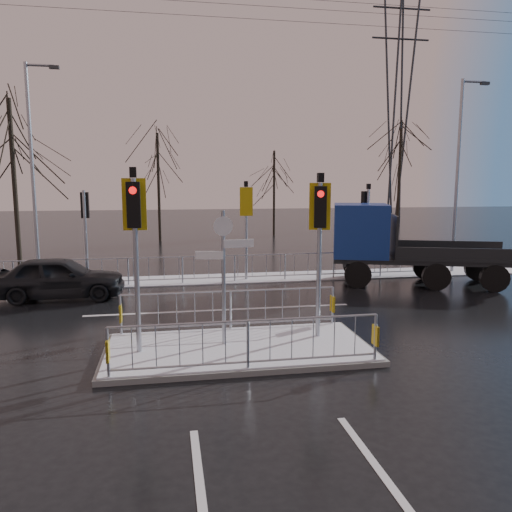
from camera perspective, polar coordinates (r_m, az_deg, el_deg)
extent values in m
plane|color=black|center=(11.59, -2.03, -10.90)|extent=(120.00, 120.00, 0.00)
cube|color=white|center=(19.86, -5.55, -2.66)|extent=(30.00, 2.00, 0.04)
cube|color=silver|center=(7.11, 15.65, -24.55)|extent=(0.12, 4.00, 0.01)
cube|color=silver|center=(15.20, -4.07, -6.18)|extent=(8.00, 0.15, 0.01)
cube|color=slate|center=(11.57, -2.04, -10.62)|extent=(6.00, 3.00, 0.12)
cube|color=white|center=(11.55, -2.04, -10.26)|extent=(5.85, 2.85, 0.03)
cube|color=gold|center=(10.04, -16.59, -10.33)|extent=(0.05, 0.28, 0.42)
cube|color=gold|center=(10.82, 13.50, -8.81)|extent=(0.05, 0.28, 0.42)
cube|color=gold|center=(12.67, -15.22, -6.34)|extent=(0.05, 0.28, 0.42)
cube|color=gold|center=(13.30, 8.74, -5.43)|extent=(0.05, 0.28, 0.42)
cylinder|color=#9499A2|center=(11.00, -13.51, -1.30)|extent=(0.11, 0.11, 3.80)
cube|color=black|center=(10.68, -13.82, 5.69)|extent=(0.28, 0.22, 0.95)
cylinder|color=red|center=(10.56, -13.91, 7.29)|extent=(0.16, 0.04, 0.16)
cube|color=#C7A50B|center=(10.93, -13.74, 5.75)|extent=(0.50, 0.03, 1.10)
cube|color=black|center=(10.85, -13.88, 9.27)|extent=(0.14, 0.14, 0.22)
cylinder|color=#9499A2|center=(11.92, 7.21, -0.64)|extent=(0.11, 0.11, 3.70)
cube|color=black|center=(11.60, 7.36, 5.57)|extent=(0.33, 0.28, 0.95)
cylinder|color=red|center=(11.48, 7.41, 7.04)|extent=(0.16, 0.08, 0.16)
cube|color=#C7A50B|center=(11.85, 7.31, 5.64)|extent=(0.49, 0.16, 1.10)
cube|color=black|center=(11.77, 7.39, 8.88)|extent=(0.14, 0.14, 0.22)
cylinder|color=#9499A2|center=(11.31, -3.73, -2.63)|extent=(0.09, 0.09, 3.10)
cube|color=silver|center=(11.22, -1.99, 1.44)|extent=(0.70, 0.14, 0.18)
cube|color=silver|center=(11.18, -5.38, 0.09)|extent=(0.62, 0.15, 0.18)
cylinder|color=silver|center=(11.11, -3.77, 3.43)|extent=(0.44, 0.03, 0.44)
cylinder|color=#9499A2|center=(19.47, -18.88, 1.97)|extent=(0.11, 0.11, 3.50)
cube|color=black|center=(19.55, -18.97, 5.52)|extent=(0.28, 0.22, 0.95)
cylinder|color=red|center=(19.65, -18.96, 6.41)|extent=(0.16, 0.04, 0.16)
cylinder|color=#9499A2|center=(19.47, -1.14, 2.57)|extent=(0.11, 0.11, 3.60)
cube|color=black|center=(19.56, -1.24, 6.27)|extent=(0.28, 0.22, 0.95)
cylinder|color=red|center=(19.65, -1.29, 7.16)|extent=(0.16, 0.04, 0.16)
cube|color=#C7A50B|center=(19.31, -1.12, 6.24)|extent=(0.50, 0.03, 1.10)
cube|color=black|center=(19.36, -1.16, 8.23)|extent=(0.14, 0.14, 0.22)
cylinder|color=#9499A2|center=(20.84, 12.58, 2.62)|extent=(0.11, 0.11, 3.50)
cube|color=black|center=(20.90, 12.38, 5.94)|extent=(0.33, 0.28, 0.95)
cylinder|color=red|center=(20.98, 12.23, 6.78)|extent=(0.16, 0.08, 0.16)
cube|color=black|center=(20.74, 12.75, 7.77)|extent=(0.14, 0.14, 0.22)
imported|color=black|center=(17.71, -21.59, -2.31)|extent=(4.19, 1.69, 1.43)
cylinder|color=black|center=(18.59, 11.56, -2.08)|extent=(1.03, 0.59, 0.98)
cylinder|color=black|center=(20.62, 11.27, -1.04)|extent=(1.03, 0.59, 0.98)
cylinder|color=black|center=(18.94, 19.90, -2.23)|extent=(1.03, 0.59, 0.98)
cylinder|color=black|center=(20.94, 18.81, -1.19)|extent=(1.03, 0.59, 0.98)
cylinder|color=black|center=(19.43, 25.60, -2.30)|extent=(1.03, 0.59, 0.98)
cylinder|color=black|center=(21.38, 24.00, -1.28)|extent=(1.03, 0.59, 0.98)
cube|color=black|center=(19.79, 18.28, -0.32)|extent=(6.87, 4.22, 0.16)
cube|color=navy|center=(19.41, 11.83, 2.92)|extent=(2.62, 2.86, 1.97)
cube|color=black|center=(19.45, 14.67, 4.00)|extent=(0.67, 1.87, 1.08)
cube|color=#2D3033|center=(19.52, 10.00, -0.22)|extent=(0.84, 2.18, 0.34)
cube|color=black|center=(19.99, 21.35, 0.01)|extent=(4.85, 3.62, 0.12)
cube|color=black|center=(19.53, 15.42, 2.43)|extent=(0.83, 2.26, 1.47)
cylinder|color=black|center=(24.21, -25.87, 7.25)|extent=(0.20, 0.20, 7.36)
cylinder|color=black|center=(32.83, -11.06, 7.64)|extent=(0.19, 0.19, 6.90)
cylinder|color=black|center=(35.64, 2.07, 7.10)|extent=(0.16, 0.16, 5.98)
cylinder|color=black|center=(35.41, 16.03, 7.89)|extent=(0.20, 0.20, 7.36)
cylinder|color=#9499A2|center=(22.76, 22.00, 8.27)|extent=(0.14, 0.14, 8.00)
cylinder|color=#9499A2|center=(23.38, 23.64, 17.78)|extent=(1.00, 0.10, 0.10)
cube|color=#2D3033|center=(23.65, 24.69, 17.49)|extent=(0.35, 0.18, 0.12)
cylinder|color=#9499A2|center=(20.93, -24.16, 8.45)|extent=(0.14, 0.14, 8.20)
cylinder|color=#9499A2|center=(21.24, -23.47, 19.37)|extent=(1.00, 0.10, 0.10)
cube|color=#2D3033|center=(21.13, -22.06, 19.37)|extent=(0.35, 0.18, 0.12)
cylinder|color=#2D3033|center=(46.47, 16.26, 15.77)|extent=(1.18, 1.18, 19.97)
cylinder|color=#2D3033|center=(45.96, 14.87, 15.91)|extent=(1.18, 1.18, 19.97)
cylinder|color=#2D3033|center=(45.40, 16.96, 15.92)|extent=(1.18, 1.18, 19.97)
cylinder|color=#2D3033|center=(44.88, 15.54, 16.07)|extent=(1.18, 1.18, 19.97)
cylinder|color=#2D3033|center=(46.76, 16.21, 22.72)|extent=(5.00, 0.16, 0.16)
cylinder|color=#2D3033|center=(47.42, 16.34, 25.53)|extent=(5.00, 0.16, 0.16)
cylinder|color=#2D3033|center=(42.77, -8.47, 25.61)|extent=(70.00, 0.03, 0.03)
cylinder|color=#2D3033|center=(43.08, -8.50, 26.88)|extent=(70.00, 0.03, 0.03)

